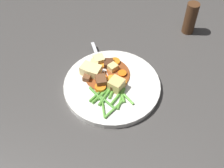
% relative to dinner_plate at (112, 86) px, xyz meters
% --- Properties ---
extents(ground_plane, '(3.00, 3.00, 0.00)m').
position_rel_dinner_plate_xyz_m(ground_plane, '(0.00, 0.00, -0.01)').
color(ground_plane, '#423F3D').
extents(dinner_plate, '(0.28, 0.28, 0.02)m').
position_rel_dinner_plate_xyz_m(dinner_plate, '(0.00, 0.00, 0.00)').
color(dinner_plate, white).
rests_on(dinner_plate, ground_plane).
extents(stew_sauce, '(0.13, 0.13, 0.00)m').
position_rel_dinner_plate_xyz_m(stew_sauce, '(0.04, 0.01, 0.01)').
color(stew_sauce, brown).
rests_on(stew_sauce, dinner_plate).
extents(carrot_slice_0, '(0.04, 0.04, 0.01)m').
position_rel_dinner_plate_xyz_m(carrot_slice_0, '(0.02, 0.03, 0.01)').
color(carrot_slice_0, orange).
rests_on(carrot_slice_0, dinner_plate).
extents(carrot_slice_1, '(0.04, 0.04, 0.01)m').
position_rel_dinner_plate_xyz_m(carrot_slice_1, '(0.00, -0.02, 0.01)').
color(carrot_slice_1, orange).
rests_on(carrot_slice_1, dinner_plate).
extents(carrot_slice_2, '(0.04, 0.04, 0.01)m').
position_rel_dinner_plate_xyz_m(carrot_slice_2, '(-0.02, 0.03, 0.02)').
color(carrot_slice_2, orange).
rests_on(carrot_slice_2, dinner_plate).
extents(carrot_slice_3, '(0.04, 0.04, 0.01)m').
position_rel_dinner_plate_xyz_m(carrot_slice_3, '(0.01, -0.00, 0.01)').
color(carrot_slice_3, orange).
rests_on(carrot_slice_3, dinner_plate).
extents(carrot_slice_4, '(0.04, 0.04, 0.01)m').
position_rel_dinner_plate_xyz_m(carrot_slice_4, '(0.03, -0.03, 0.01)').
color(carrot_slice_4, orange).
rests_on(carrot_slice_4, dinner_plate).
extents(carrot_slice_5, '(0.04, 0.04, 0.01)m').
position_rel_dinner_plate_xyz_m(carrot_slice_5, '(0.08, -0.01, 0.01)').
color(carrot_slice_5, orange).
rests_on(carrot_slice_5, dinner_plate).
extents(carrot_slice_6, '(0.05, 0.05, 0.01)m').
position_rel_dinner_plate_xyz_m(carrot_slice_6, '(0.07, 0.03, 0.01)').
color(carrot_slice_6, orange).
rests_on(carrot_slice_6, dinner_plate).
extents(potato_chunk_0, '(0.05, 0.05, 0.03)m').
position_rel_dinner_plate_xyz_m(potato_chunk_0, '(0.05, 0.07, 0.02)').
color(potato_chunk_0, '#EAD68C').
rests_on(potato_chunk_0, dinner_plate).
extents(potato_chunk_1, '(0.05, 0.04, 0.03)m').
position_rel_dinner_plate_xyz_m(potato_chunk_1, '(0.04, 0.05, 0.02)').
color(potato_chunk_1, '#EAD68C').
rests_on(potato_chunk_1, dinner_plate).
extents(potato_chunk_2, '(0.03, 0.03, 0.02)m').
position_rel_dinner_plate_xyz_m(potato_chunk_2, '(0.06, -0.01, 0.02)').
color(potato_chunk_2, '#E5CC7A').
rests_on(potato_chunk_2, dinner_plate).
extents(potato_chunk_3, '(0.05, 0.05, 0.03)m').
position_rel_dinner_plate_xyz_m(potato_chunk_3, '(-0.02, -0.01, 0.03)').
color(potato_chunk_3, '#DBBC6B').
rests_on(potato_chunk_3, dinner_plate).
extents(potato_chunk_4, '(0.03, 0.03, 0.02)m').
position_rel_dinner_plate_xyz_m(potato_chunk_4, '(0.07, 0.05, 0.02)').
color(potato_chunk_4, '#E5CC7A').
rests_on(potato_chunk_4, dinner_plate).
extents(potato_chunk_5, '(0.04, 0.04, 0.02)m').
position_rel_dinner_plate_xyz_m(potato_chunk_5, '(0.09, 0.03, 0.02)').
color(potato_chunk_5, '#EAD68C').
rests_on(potato_chunk_5, dinner_plate).
extents(meat_chunk_0, '(0.04, 0.03, 0.03)m').
position_rel_dinner_plate_xyz_m(meat_chunk_0, '(0.00, 0.03, 0.02)').
color(meat_chunk_0, brown).
rests_on(meat_chunk_0, dinner_plate).
extents(meat_chunk_1, '(0.03, 0.03, 0.02)m').
position_rel_dinner_plate_xyz_m(meat_chunk_1, '(0.02, 0.07, 0.02)').
color(meat_chunk_1, brown).
rests_on(meat_chunk_1, dinner_plate).
extents(meat_chunk_2, '(0.03, 0.03, 0.02)m').
position_rel_dinner_plate_xyz_m(meat_chunk_2, '(-0.02, 0.00, 0.02)').
color(meat_chunk_2, '#56331E').
rests_on(meat_chunk_2, dinner_plate).
extents(meat_chunk_3, '(0.03, 0.03, 0.02)m').
position_rel_dinner_plate_xyz_m(meat_chunk_3, '(0.07, 0.01, 0.02)').
color(meat_chunk_3, '#4C2B19').
rests_on(meat_chunk_3, dinner_plate).
extents(green_bean_0, '(0.06, 0.06, 0.01)m').
position_rel_dinner_plate_xyz_m(green_bean_0, '(-0.09, -0.00, 0.01)').
color(green_bean_0, '#66AD42').
rests_on(green_bean_0, dinner_plate).
extents(green_bean_1, '(0.07, 0.01, 0.01)m').
position_rel_dinner_plate_xyz_m(green_bean_1, '(-0.08, 0.03, 0.01)').
color(green_bean_1, '#599E38').
rests_on(green_bean_1, dinner_plate).
extents(green_bean_2, '(0.06, 0.04, 0.01)m').
position_rel_dinner_plate_xyz_m(green_bean_2, '(-0.05, -0.01, 0.01)').
color(green_bean_2, '#599E38').
rests_on(green_bean_2, dinner_plate).
extents(green_bean_3, '(0.05, 0.04, 0.01)m').
position_rel_dinner_plate_xyz_m(green_bean_3, '(-0.04, 0.04, 0.01)').
color(green_bean_3, '#599E38').
rests_on(green_bean_3, dinner_plate).
extents(green_bean_4, '(0.07, 0.03, 0.01)m').
position_rel_dinner_plate_xyz_m(green_bean_4, '(-0.06, -0.02, 0.01)').
color(green_bean_4, '#599E38').
rests_on(green_bean_4, dinner_plate).
extents(green_bean_5, '(0.05, 0.04, 0.01)m').
position_rel_dinner_plate_xyz_m(green_bean_5, '(-0.05, -0.04, 0.01)').
color(green_bean_5, '#66AD42').
rests_on(green_bean_5, dinner_plate).
extents(green_bean_6, '(0.05, 0.03, 0.01)m').
position_rel_dinner_plate_xyz_m(green_bean_6, '(-0.03, 0.03, 0.01)').
color(green_bean_6, '#599E38').
rests_on(green_bean_6, dinner_plate).
extents(green_bean_7, '(0.06, 0.04, 0.01)m').
position_rel_dinner_plate_xyz_m(green_bean_7, '(-0.04, 0.04, 0.01)').
color(green_bean_7, '#4C8E33').
rests_on(green_bean_7, dinner_plate).
extents(green_bean_8, '(0.06, 0.03, 0.01)m').
position_rel_dinner_plate_xyz_m(green_bean_8, '(-0.03, -0.00, 0.01)').
color(green_bean_8, '#599E38').
rests_on(green_bean_8, dinner_plate).
extents(green_bean_9, '(0.05, 0.04, 0.01)m').
position_rel_dinner_plate_xyz_m(green_bean_9, '(-0.06, 0.02, 0.01)').
color(green_bean_9, '#4C8E33').
rests_on(green_bean_9, dinner_plate).
extents(green_bean_10, '(0.07, 0.05, 0.01)m').
position_rel_dinner_plate_xyz_m(green_bean_10, '(-0.04, 0.02, 0.01)').
color(green_bean_10, '#599E38').
rests_on(green_bean_10, dinner_plate).
extents(green_bean_11, '(0.05, 0.05, 0.01)m').
position_rel_dinner_plate_xyz_m(green_bean_11, '(-0.04, 0.03, 0.01)').
color(green_bean_11, '#599E38').
rests_on(green_bean_11, dinner_plate).
extents(green_bean_12, '(0.08, 0.02, 0.01)m').
position_rel_dinner_plate_xyz_m(green_bean_12, '(-0.03, -0.02, 0.01)').
color(green_bean_12, '#599E38').
rests_on(green_bean_12, dinner_plate).
extents(fork, '(0.17, 0.05, 0.00)m').
position_rel_dinner_plate_xyz_m(fork, '(0.08, 0.03, 0.01)').
color(fork, silver).
rests_on(fork, dinner_plate).
extents(pepper_mill, '(0.04, 0.04, 0.11)m').
position_rel_dinner_plate_xyz_m(pepper_mill, '(0.24, -0.27, 0.05)').
color(pepper_mill, '#4C2D19').
rests_on(pepper_mill, ground_plane).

